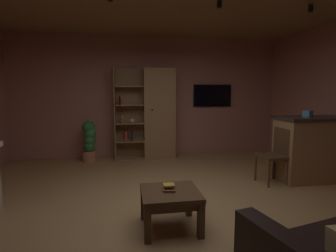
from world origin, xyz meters
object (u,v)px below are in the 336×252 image
Objects in this scene: table_book_0 at (169,190)px; potted_floor_plant at (89,141)px; kitchen_bar_counter at (317,148)px; coffee_table at (170,198)px; bookshelf_cabinet at (155,114)px; wall_mounted_tv at (212,96)px; tissue_box at (308,114)px; table_book_1 at (169,185)px; dining_chair at (276,152)px; table_book_2 at (169,185)px.

table_book_0 is 0.15× the size of potted_floor_plant.
coffee_table is (-2.79, -1.21, -0.21)m from kitchen_bar_counter.
bookshelf_cabinet reaches higher than table_book_0.
wall_mounted_tv is at bearing 8.29° from bookshelf_cabinet.
bookshelf_cabinet is 2.27× the size of potted_floor_plant.
bookshelf_cabinet is at bearing 85.90° from table_book_0.
tissue_box is 2.93m from coffee_table.
table_book_1 reaches higher than table_book_0.
table_book_1 is at bearing -67.60° from potted_floor_plant.
coffee_table is at bearing -68.13° from potted_floor_plant.
dining_chair is (2.02, 1.19, 0.08)m from table_book_0.
dining_chair is (2.01, 1.10, 0.06)m from table_book_1.
table_book_2 is at bearing -156.92° from kitchen_bar_counter.
tissue_box is 0.13× the size of dining_chair.
potted_floor_plant is (-1.24, 3.10, 0.12)m from coffee_table.
table_book_1 is at bearing -157.89° from kitchen_bar_counter.
dining_chair is (-0.55, -0.01, -0.63)m from tissue_box.
dining_chair reaches higher than coffee_table.
dining_chair is 1.02× the size of potted_floor_plant.
bookshelf_cabinet is 3.33m from coffee_table.
wall_mounted_tv is at bearing 116.63° from kitchen_bar_counter.
coffee_table is 0.70× the size of potted_floor_plant.
bookshelf_cabinet is at bearing 130.80° from dining_chair.
kitchen_bar_counter is 11.94× the size of table_book_1.
kitchen_bar_counter reaches higher than potted_floor_plant.
bookshelf_cabinet is 1.57m from potted_floor_plant.
potted_floor_plant is (-1.24, 3.02, -0.01)m from table_book_1.
table_book_1 reaches higher than coffee_table.
kitchen_bar_counter reaches higher than dining_chair.
dining_chair reaches higher than table_book_0.
tissue_box is 1.02× the size of table_book_1.
table_book_0 is at bearing -143.00° from coffee_table.
bookshelf_cabinet is at bearing 138.62° from tissue_box.
table_book_2 reaches higher than coffee_table.
wall_mounted_tv is at bearing 64.30° from coffee_table.
coffee_table is 0.67× the size of wall_mounted_tv.
dining_chair reaches higher than table_book_1.
kitchen_bar_counter is 3.01m from table_book_1.
kitchen_bar_counter is 1.53× the size of dining_chair.
dining_chair is 3.78m from potted_floor_plant.
kitchen_bar_counter is at bearing 23.08° from table_book_2.
coffee_table is 0.15m from table_book_1.
coffee_table is at bearing -51.88° from table_book_2.
table_book_1 is 3.89m from wall_mounted_tv.
table_book_1 is (-0.22, -3.17, -0.54)m from bookshelf_cabinet.
wall_mounted_tv is (1.66, 3.38, 0.96)m from table_book_1.
tissue_box is at bearing -41.38° from bookshelf_cabinet.
table_book_2 is at bearing -155.44° from tissue_box.
table_book_0 is 1.13× the size of table_book_2.
tissue_box is (2.34, -2.06, 0.14)m from bookshelf_cabinet.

